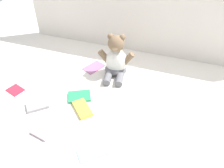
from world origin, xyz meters
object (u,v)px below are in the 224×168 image
book_case_3 (45,129)px  book_case_0 (94,67)px  book_case_6 (79,96)px  book_case_5 (93,153)px  teddy_bear (116,60)px  book_case_1 (38,105)px  book_case_2 (15,90)px  book_case_4 (82,109)px

book_case_3 → book_case_0: bearing=98.2°
book_case_3 → book_case_6: same height
book_case_5 → book_case_0: bearing=160.4°
book_case_0 → book_case_3: book_case_3 is taller
teddy_bear → book_case_3: 0.58m
teddy_bear → book_case_6: 0.32m
book_case_1 → book_case_5: bearing=24.9°
book_case_0 → book_case_2: 0.51m
book_case_4 → book_case_5: 0.28m
book_case_1 → book_case_3: (0.12, -0.13, -0.00)m
book_case_0 → book_case_6: bearing=-58.4°
book_case_4 → book_case_5: book_case_4 is taller
book_case_0 → book_case_4: 0.39m
book_case_0 → book_case_1: 0.46m
book_case_3 → book_case_6: size_ratio=0.93×
book_case_5 → book_case_6: (-0.21, 0.32, 0.00)m
teddy_bear → book_case_1: size_ratio=2.35×
book_case_1 → book_case_2: 0.21m
book_case_0 → book_case_3: size_ratio=1.16×
book_case_1 → book_case_6: bearing=85.8°
book_case_2 → book_case_6: (0.38, 0.07, 0.00)m
book_case_6 → book_case_5: bearing=-173.3°
book_case_1 → book_case_6: size_ratio=0.92×
book_case_4 → book_case_3: bearing=-169.1°
teddy_bear → book_case_4: bearing=-110.2°
book_case_0 → book_case_6: size_ratio=1.08×
book_case_2 → book_case_3: book_case_3 is taller
book_case_2 → teddy_bear: bearing=-37.4°
book_case_1 → book_case_4: (0.24, 0.05, 0.00)m
book_case_6 → book_case_0: bearing=-21.4°
teddy_bear → book_case_2: bearing=-155.2°
book_case_2 → book_case_4: book_case_4 is taller
teddy_bear → book_case_6: bearing=-123.7°
book_case_1 → book_case_2: (-0.20, 0.07, -0.00)m
book_case_2 → book_case_1: bearing=-91.6°
book_case_5 → book_case_3: bearing=-141.6°
book_case_1 → book_case_3: book_case_1 is taller
teddy_bear → book_case_0: size_ratio=2.00×
book_case_1 → book_case_6: book_case_1 is taller
teddy_bear → book_case_5: bearing=-91.3°
book_case_1 → book_case_2: bearing=-151.1°
book_case_3 → book_case_4: book_case_4 is taller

